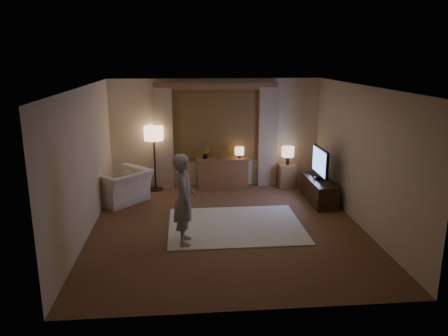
{
  "coord_description": "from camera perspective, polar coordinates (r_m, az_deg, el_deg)",
  "views": [
    {
      "loc": [
        -0.75,
        -7.58,
        3.13
      ],
      "look_at": [
        -0.0,
        0.6,
        1.0
      ],
      "focal_mm": 35.0,
      "sensor_mm": 36.0,
      "label": 1
    }
  ],
  "objects": [
    {
      "name": "sideboard",
      "position": [
        10.49,
        -0.18,
        -0.79
      ],
      "size": [
        1.2,
        0.4,
        0.7
      ],
      "primitive_type": "cube",
      "color": "brown",
      "rests_on": "floor"
    },
    {
      "name": "tv_stand",
      "position": [
        9.78,
        12.27,
        -2.89
      ],
      "size": [
        0.45,
        1.4,
        0.5
      ],
      "primitive_type": "cube",
      "color": "black",
      "rests_on": "floor"
    },
    {
      "name": "side_table",
      "position": [
        10.71,
        8.22,
        -1.01
      ],
      "size": [
        0.4,
        0.4,
        0.56
      ],
      "primitive_type": "cube",
      "color": "brown",
      "rests_on": "floor"
    },
    {
      "name": "person",
      "position": [
        7.32,
        -5.22,
        -4.08
      ],
      "size": [
        0.37,
        0.57,
        1.55
      ],
      "primitive_type": "imported",
      "rotation": [
        0.0,
        0.0,
        1.58
      ],
      "color": "#A9A49C",
      "rests_on": "rug"
    },
    {
      "name": "armchair",
      "position": [
        9.72,
        -13.3,
        -2.39
      ],
      "size": [
        1.46,
        1.46,
        0.72
      ],
      "primitive_type": "imported",
      "rotation": [
        0.0,
        0.0,
        -2.32
      ],
      "color": "#F1E3C6",
      "rests_on": "floor"
    },
    {
      "name": "plant",
      "position": [
        10.34,
        -2.39,
        1.83
      ],
      "size": [
        0.17,
        0.13,
        0.3
      ],
      "primitive_type": "imported",
      "color": "#999999",
      "rests_on": "sideboard"
    },
    {
      "name": "tv",
      "position": [
        9.62,
        12.46,
        0.73
      ],
      "size": [
        0.24,
        0.97,
        0.7
      ],
      "color": "black",
      "rests_on": "tv_stand"
    },
    {
      "name": "table_lamp_side",
      "position": [
        10.57,
        8.33,
        2.06
      ],
      "size": [
        0.3,
        0.3,
        0.44
      ],
      "color": "black",
      "rests_on": "side_table"
    },
    {
      "name": "table_lamp_sideboard",
      "position": [
        10.4,
        2.02,
        2.18
      ],
      "size": [
        0.22,
        0.22,
        0.3
      ],
      "color": "black",
      "rests_on": "sideboard"
    },
    {
      "name": "floor_lamp",
      "position": [
        10.27,
        -9.16,
        4.05
      ],
      "size": [
        0.45,
        0.45,
        1.53
      ],
      "color": "black",
      "rests_on": "floor"
    },
    {
      "name": "room",
      "position": [
        8.31,
        0.06,
        2.09
      ],
      "size": [
        5.04,
        5.54,
        2.64
      ],
      "color": "brown",
      "rests_on": "ground"
    },
    {
      "name": "picture_frame",
      "position": [
        10.38,
        -0.18,
        1.61
      ],
      "size": [
        0.16,
        0.02,
        0.2
      ],
      "primitive_type": "cube",
      "color": "brown",
      "rests_on": "sideboard"
    },
    {
      "name": "rug",
      "position": [
        8.3,
        1.51,
        -7.51
      ],
      "size": [
        2.5,
        2.0,
        0.02
      ],
      "primitive_type": "cube",
      "color": "#F3E8CC",
      "rests_on": "floor"
    }
  ]
}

